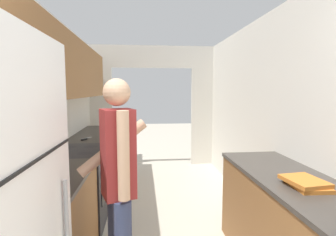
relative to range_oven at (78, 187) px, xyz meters
name	(u,v)px	position (x,y,z in m)	size (l,w,h in m)	color
wall_left	(42,97)	(-0.26, -0.28, 1.06)	(0.38, 7.41, 2.50)	silver
wall_right	(302,125)	(2.28, -0.71, 0.80)	(0.06, 7.41, 2.50)	silver
wall_far_with_doorway	(152,97)	(0.97, 2.42, 0.99)	(2.96, 0.06, 2.50)	silver
counter_left	(84,177)	(-0.01, 0.36, 0.00)	(0.62, 3.71, 0.90)	brown
range_oven	(78,187)	(0.00, 0.00, 0.00)	(0.66, 0.79, 1.04)	black
person	(119,187)	(0.59, -1.23, 0.44)	(0.53, 0.45, 1.67)	#384266
book_stack	(306,183)	(1.92, -1.36, 0.47)	(0.27, 0.31, 0.06)	#C67028
knife	(85,139)	(-0.05, 0.68, 0.45)	(0.13, 0.30, 0.02)	#B7B7BC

